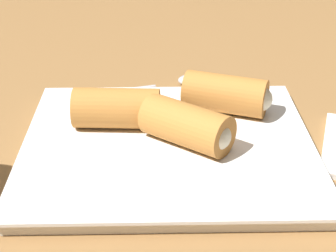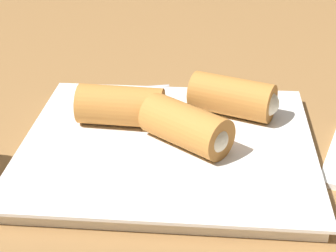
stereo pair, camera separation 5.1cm
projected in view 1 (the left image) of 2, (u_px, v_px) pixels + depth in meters
table_surface at (185, 157)px, 56.17cm from camera, size 180.00×140.00×2.00cm
serving_plate at (168, 147)px, 54.45cm from camera, size 27.90×25.15×1.50cm
roll_front_left at (229, 94)px, 58.61cm from camera, size 9.45×6.80×4.04cm
roll_front_right at (121, 108)px, 55.76cm from camera, size 9.36×4.53×4.04cm
roll_back_left at (187, 126)px, 52.44cm from camera, size 9.24×8.39×4.04cm
spoon at (177, 82)px, 68.82cm from camera, size 16.53×5.89×1.18cm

